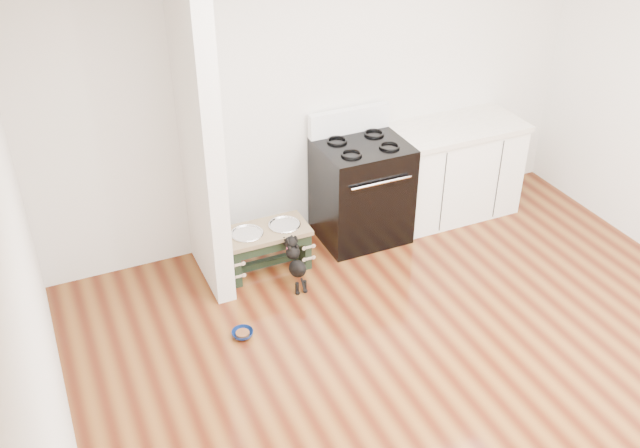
# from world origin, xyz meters

# --- Properties ---
(ground) EXTENTS (5.00, 5.00, 0.00)m
(ground) POSITION_xyz_m (0.00, 0.00, 0.00)
(ground) COLOR #491B0D
(ground) RESTS_ON ground
(room_shell) EXTENTS (5.00, 5.00, 5.00)m
(room_shell) POSITION_xyz_m (0.00, 0.00, 1.62)
(room_shell) COLOR silver
(room_shell) RESTS_ON ground
(partition_wall) EXTENTS (0.15, 0.80, 2.70)m
(partition_wall) POSITION_xyz_m (-1.18, 2.10, 1.35)
(partition_wall) COLOR silver
(partition_wall) RESTS_ON ground
(oven_range) EXTENTS (0.76, 0.69, 1.14)m
(oven_range) POSITION_xyz_m (0.25, 2.16, 0.48)
(oven_range) COLOR black
(oven_range) RESTS_ON ground
(cabinet_run) EXTENTS (1.24, 0.64, 0.91)m
(cabinet_run) POSITION_xyz_m (1.23, 2.18, 0.45)
(cabinet_run) COLOR white
(cabinet_run) RESTS_ON ground
(dog_feeder) EXTENTS (0.71, 0.38, 0.41)m
(dog_feeder) POSITION_xyz_m (-0.71, 2.00, 0.28)
(dog_feeder) COLOR black
(dog_feeder) RESTS_ON ground
(puppy) EXTENTS (0.13, 0.37, 0.43)m
(puppy) POSITION_xyz_m (-0.59, 1.68, 0.24)
(puppy) COLOR black
(puppy) RESTS_ON ground
(floor_bowl) EXTENTS (0.21, 0.21, 0.05)m
(floor_bowl) POSITION_xyz_m (-1.20, 1.25, 0.03)
(floor_bowl) COLOR navy
(floor_bowl) RESTS_ON ground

